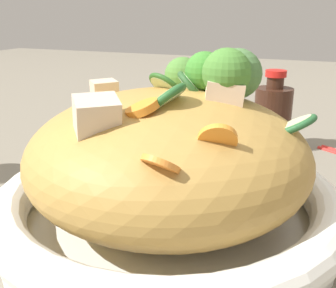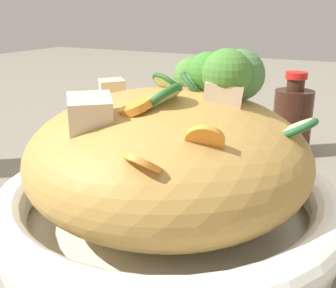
# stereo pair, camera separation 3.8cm
# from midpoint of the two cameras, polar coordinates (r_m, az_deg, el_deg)

# --- Properties ---
(ground_plane) EXTENTS (3.00, 3.00, 0.00)m
(ground_plane) POSITION_cam_midpoint_polar(r_m,az_deg,el_deg) (0.42, 2.66, -11.92)
(ground_plane) COLOR slate
(serving_bowl) EXTENTS (0.34, 0.34, 0.05)m
(serving_bowl) POSITION_cam_midpoint_polar(r_m,az_deg,el_deg) (0.41, 2.72, -8.70)
(serving_bowl) COLOR white
(serving_bowl) RESTS_ON ground_plane
(noodle_heap) EXTENTS (0.27, 0.27, 0.12)m
(noodle_heap) POSITION_cam_midpoint_polar(r_m,az_deg,el_deg) (0.39, 2.82, -1.78)
(noodle_heap) COLOR #B08741
(noodle_heap) RESTS_ON serving_bowl
(broccoli_florets) EXTENTS (0.14, 0.14, 0.07)m
(broccoli_florets) POSITION_cam_midpoint_polar(r_m,az_deg,el_deg) (0.40, 9.80, 9.41)
(broccoli_florets) COLOR #8FB96C
(broccoli_florets) RESTS_ON serving_bowl
(carrot_coins) EXTENTS (0.09, 0.10, 0.04)m
(carrot_coins) POSITION_cam_midpoint_polar(r_m,az_deg,el_deg) (0.30, 2.22, 1.74)
(carrot_coins) COLOR orange
(carrot_coins) RESTS_ON serving_bowl
(zucchini_slices) EXTENTS (0.11, 0.17, 0.05)m
(zucchini_slices) POSITION_cam_midpoint_polar(r_m,az_deg,el_deg) (0.36, 8.71, 5.73)
(zucchini_slices) COLOR beige
(zucchini_slices) RESTS_ON serving_bowl
(chicken_chunks) EXTENTS (0.16, 0.18, 0.04)m
(chicken_chunks) POSITION_cam_midpoint_polar(r_m,az_deg,el_deg) (0.36, -0.59, 6.09)
(chicken_chunks) COLOR beige
(chicken_chunks) RESTS_ON serving_bowl
(soy_sauce_bottle) EXTENTS (0.06, 0.06, 0.12)m
(soy_sauce_bottle) POSITION_cam_midpoint_polar(r_m,az_deg,el_deg) (0.65, 18.60, 3.20)
(soy_sauce_bottle) COLOR #381E14
(soy_sauce_bottle) RESTS_ON ground_plane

